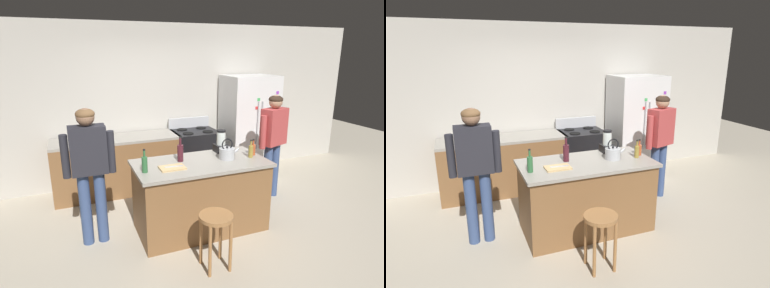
{
  "view_description": "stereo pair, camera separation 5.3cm",
  "coord_description": "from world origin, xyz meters",
  "views": [
    {
      "loc": [
        -1.5,
        -3.48,
        2.25
      ],
      "look_at": [
        0.0,
        0.3,
        1.07
      ],
      "focal_mm": 30.12,
      "sensor_mm": 36.0,
      "label": 1
    },
    {
      "loc": [
        -1.45,
        -3.49,
        2.25
      ],
      "look_at": [
        0.0,
        0.3,
        1.07
      ],
      "focal_mm": 30.12,
      "sensor_mm": 36.0,
      "label": 2
    }
  ],
  "objects": [
    {
      "name": "person_by_sink_right",
      "position": [
        1.4,
        0.47,
        0.99
      ],
      "size": [
        0.59,
        0.33,
        1.62
      ],
      "color": "#384C7A",
      "rests_on": "ground_plane"
    },
    {
      "name": "bottle_wine",
      "position": [
        -0.23,
        0.12,
        1.04
      ],
      "size": [
        0.08,
        0.08,
        0.32
      ],
      "color": "#471923",
      "rests_on": "kitchen_island"
    },
    {
      "name": "back_wall",
      "position": [
        0.0,
        1.95,
        1.35
      ],
      "size": [
        8.0,
        0.1,
        2.7
      ],
      "primitive_type": "cube",
      "color": "#BCB7AD",
      "rests_on": "ground_plane"
    },
    {
      "name": "stove_range",
      "position": [
        0.54,
        1.52,
        0.47
      ],
      "size": [
        0.76,
        0.65,
        1.1
      ],
      "color": "black",
      "rests_on": "ground_plane"
    },
    {
      "name": "blender_appliance",
      "position": [
        0.42,
        0.28,
        1.05
      ],
      "size": [
        0.17,
        0.17,
        0.3
      ],
      "color": "black",
      "rests_on": "kitchen_island"
    },
    {
      "name": "chef_knife",
      "position": [
        -0.39,
        -0.09,
        0.94
      ],
      "size": [
        0.22,
        0.05,
        0.01
      ],
      "primitive_type": "cube",
      "rotation": [
        0.0,
        0.0,
        -0.11
      ],
      "color": "#B7BABF",
      "rests_on": "cutting_board"
    },
    {
      "name": "bottle_olive_oil",
      "position": [
        -0.73,
        -0.1,
        1.02
      ],
      "size": [
        0.07,
        0.07,
        0.28
      ],
      "color": "#2D6638",
      "rests_on": "kitchen_island"
    },
    {
      "name": "back_counter_run",
      "position": [
        -0.8,
        1.55,
        0.46
      ],
      "size": [
        2.0,
        0.64,
        0.92
      ],
      "color": "brown",
      "rests_on": "ground_plane"
    },
    {
      "name": "bottle_cooking_sauce",
      "position": [
        0.75,
        0.01,
        1.0
      ],
      "size": [
        0.06,
        0.06,
        0.22
      ],
      "color": "#B24C26",
      "rests_on": "kitchen_island"
    },
    {
      "name": "person_by_island_left",
      "position": [
        -1.31,
        0.18,
        1.0
      ],
      "size": [
        0.59,
        0.22,
        1.65
      ],
      "color": "#384C7A",
      "rests_on": "ground_plane"
    },
    {
      "name": "kitchen_island",
      "position": [
        0.0,
        0.0,
        0.46
      ],
      "size": [
        1.67,
        0.83,
        0.92
      ],
      "color": "brown",
      "rests_on": "ground_plane"
    },
    {
      "name": "ground_plane",
      "position": [
        0.0,
        0.0,
        0.0
      ],
      "size": [
        14.0,
        14.0,
        0.0
      ],
      "primitive_type": "plane",
      "color": "#B2A893"
    },
    {
      "name": "cutting_board",
      "position": [
        -0.41,
        -0.09,
        0.93
      ],
      "size": [
        0.3,
        0.2,
        0.02
      ],
      "primitive_type": "cube",
      "color": "tan",
      "rests_on": "kitchen_island"
    },
    {
      "name": "refrigerator",
      "position": [
        1.58,
        1.5,
        0.92
      ],
      "size": [
        0.9,
        0.73,
        1.83
      ],
      "color": "silver",
      "rests_on": "ground_plane"
    },
    {
      "name": "tea_kettle",
      "position": [
        0.36,
        -0.01,
        1.0
      ],
      "size": [
        0.28,
        0.2,
        0.27
      ],
      "color": "#B7BABF",
      "rests_on": "kitchen_island"
    },
    {
      "name": "bottle_vinegar",
      "position": [
        0.67,
        -0.07,
        1.01
      ],
      "size": [
        0.06,
        0.06,
        0.24
      ],
      "color": "olive",
      "rests_on": "kitchen_island"
    },
    {
      "name": "bar_stool",
      "position": [
        -0.17,
        -0.8,
        0.49
      ],
      "size": [
        0.36,
        0.36,
        0.62
      ],
      "color": "#9E6B3D",
      "rests_on": "ground_plane"
    }
  ]
}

